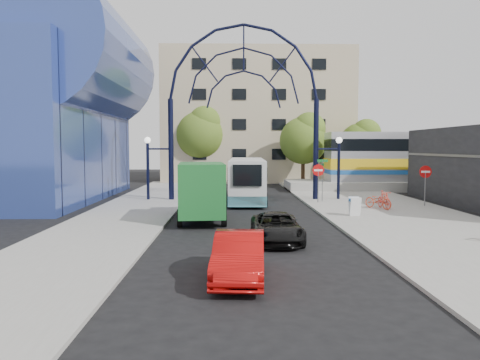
{
  "coord_description": "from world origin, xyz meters",
  "views": [
    {
      "loc": [
        -0.96,
        -18.24,
        3.73
      ],
      "look_at": [
        -0.43,
        6.0,
        2.02
      ],
      "focal_mm": 35.0,
      "sensor_mm": 36.0,
      "label": 1
    }
  ],
  "objects_px": {
    "gateway_arch": "(244,76)",
    "tree_north_b": "(201,132)",
    "train_car": "(470,157)",
    "tree_north_c": "(362,141)",
    "bike_near_b": "(384,200)",
    "street_name_sign": "(323,171)",
    "tree_north_a": "(305,138)",
    "stop_sign": "(318,174)",
    "red_sedan": "(239,256)",
    "bike_near_a": "(378,200)",
    "sandwich_board": "(355,204)",
    "black_suv": "(277,228)",
    "city_bus": "(247,179)",
    "do_not_enter_sign": "(425,176)",
    "green_truck": "(201,192)"
  },
  "relations": [
    {
      "from": "gateway_arch",
      "to": "tree_north_b",
      "type": "xyz_separation_m",
      "value": [
        -3.88,
        15.93,
        -3.29
      ]
    },
    {
      "from": "gateway_arch",
      "to": "train_car",
      "type": "relative_size",
      "value": 0.54
    },
    {
      "from": "tree_north_c",
      "to": "bike_near_b",
      "type": "xyz_separation_m",
      "value": [
        -4.04,
        -19.14,
        -3.63
      ]
    },
    {
      "from": "street_name_sign",
      "to": "tree_north_a",
      "type": "height_order",
      "value": "tree_north_a"
    },
    {
      "from": "gateway_arch",
      "to": "stop_sign",
      "type": "distance_m",
      "value": 8.37
    },
    {
      "from": "red_sedan",
      "to": "bike_near_a",
      "type": "relative_size",
      "value": 2.13
    },
    {
      "from": "bike_near_a",
      "to": "bike_near_b",
      "type": "height_order",
      "value": "bike_near_b"
    },
    {
      "from": "tree_north_c",
      "to": "sandwich_board",
      "type": "bearing_deg",
      "value": -106.55
    },
    {
      "from": "black_suv",
      "to": "gateway_arch",
      "type": "bearing_deg",
      "value": 93.75
    },
    {
      "from": "stop_sign",
      "to": "tree_north_b",
      "type": "height_order",
      "value": "tree_north_b"
    },
    {
      "from": "gateway_arch",
      "to": "black_suv",
      "type": "bearing_deg",
      "value": -86.44
    },
    {
      "from": "sandwich_board",
      "to": "city_bus",
      "type": "bearing_deg",
      "value": 122.59
    },
    {
      "from": "gateway_arch",
      "to": "tree_north_c",
      "type": "xyz_separation_m",
      "value": [
        12.12,
        13.93,
        -4.28
      ]
    },
    {
      "from": "street_name_sign",
      "to": "tree_north_a",
      "type": "relative_size",
      "value": 0.4
    },
    {
      "from": "sandwich_board",
      "to": "tree_north_b",
      "type": "height_order",
      "value": "tree_north_b"
    },
    {
      "from": "tree_north_b",
      "to": "black_suv",
      "type": "bearing_deg",
      "value": -81.0
    },
    {
      "from": "sandwich_board",
      "to": "stop_sign",
      "type": "bearing_deg",
      "value": 97.57
    },
    {
      "from": "do_not_enter_sign",
      "to": "bike_near_b",
      "type": "xyz_separation_m",
      "value": [
        -2.92,
        -1.21,
        -1.33
      ]
    },
    {
      "from": "tree_north_c",
      "to": "red_sedan",
      "type": "height_order",
      "value": "tree_north_c"
    },
    {
      "from": "city_bus",
      "to": "bike_near_a",
      "type": "xyz_separation_m",
      "value": [
        7.49,
        -5.6,
        -0.9
      ]
    },
    {
      "from": "street_name_sign",
      "to": "black_suv",
      "type": "bearing_deg",
      "value": -108.78
    },
    {
      "from": "train_car",
      "to": "bike_near_a",
      "type": "distance_m",
      "value": 18.19
    },
    {
      "from": "black_suv",
      "to": "bike_near_a",
      "type": "bearing_deg",
      "value": 52.51
    },
    {
      "from": "tree_north_c",
      "to": "red_sedan",
      "type": "bearing_deg",
      "value": -111.12
    },
    {
      "from": "city_bus",
      "to": "red_sedan",
      "type": "relative_size",
      "value": 2.65
    },
    {
      "from": "tree_north_c",
      "to": "city_bus",
      "type": "height_order",
      "value": "tree_north_c"
    },
    {
      "from": "tree_north_a",
      "to": "red_sedan",
      "type": "distance_m",
      "value": 32.18
    },
    {
      "from": "bike_near_b",
      "to": "tree_north_c",
      "type": "bearing_deg",
      "value": 72.19
    },
    {
      "from": "tree_north_b",
      "to": "city_bus",
      "type": "distance_m",
      "value": 16.53
    },
    {
      "from": "gateway_arch",
      "to": "bike_near_b",
      "type": "bearing_deg",
      "value": -32.84
    },
    {
      "from": "stop_sign",
      "to": "gateway_arch",
      "type": "bearing_deg",
      "value": 157.37
    },
    {
      "from": "street_name_sign",
      "to": "city_bus",
      "type": "bearing_deg",
      "value": 160.45
    },
    {
      "from": "gateway_arch",
      "to": "bike_near_a",
      "type": "height_order",
      "value": "gateway_arch"
    },
    {
      "from": "do_not_enter_sign",
      "to": "bike_near_a",
      "type": "bearing_deg",
      "value": -159.3
    },
    {
      "from": "tree_north_b",
      "to": "bike_near_a",
      "type": "distance_m",
      "value": 24.58
    },
    {
      "from": "gateway_arch",
      "to": "tree_north_b",
      "type": "bearing_deg",
      "value": 103.68
    },
    {
      "from": "gateway_arch",
      "to": "black_suv",
      "type": "distance_m",
      "value": 16.24
    },
    {
      "from": "do_not_enter_sign",
      "to": "tree_north_b",
      "type": "distance_m",
      "value": 25.09
    },
    {
      "from": "red_sedan",
      "to": "tree_north_b",
      "type": "bearing_deg",
      "value": 98.66
    },
    {
      "from": "tree_north_a",
      "to": "train_car",
      "type": "bearing_deg",
      "value": -15.8
    },
    {
      "from": "tree_north_c",
      "to": "bike_near_a",
      "type": "xyz_separation_m",
      "value": [
        -4.39,
        -19.16,
        -3.66
      ]
    },
    {
      "from": "sandwich_board",
      "to": "green_truck",
      "type": "relative_size",
      "value": 0.17
    },
    {
      "from": "street_name_sign",
      "to": "stop_sign",
      "type": "bearing_deg",
      "value": -123.64
    },
    {
      "from": "street_name_sign",
      "to": "sandwich_board",
      "type": "relative_size",
      "value": 2.83
    },
    {
      "from": "city_bus",
      "to": "red_sedan",
      "type": "xyz_separation_m",
      "value": [
        -0.94,
        -19.63,
        -0.85
      ]
    },
    {
      "from": "green_truck",
      "to": "red_sedan",
      "type": "relative_size",
      "value": 1.5
    },
    {
      "from": "stop_sign",
      "to": "street_name_sign",
      "type": "relative_size",
      "value": 0.89
    },
    {
      "from": "tree_north_b",
      "to": "black_suv",
      "type": "xyz_separation_m",
      "value": [
        4.76,
        -30.04,
        -4.69
      ]
    },
    {
      "from": "black_suv",
      "to": "bike_near_b",
      "type": "xyz_separation_m",
      "value": [
        7.2,
        8.9,
        0.07
      ]
    },
    {
      "from": "sandwich_board",
      "to": "train_car",
      "type": "xyz_separation_m",
      "value": [
        14.4,
        16.02,
        2.16
      ]
    }
  ]
}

